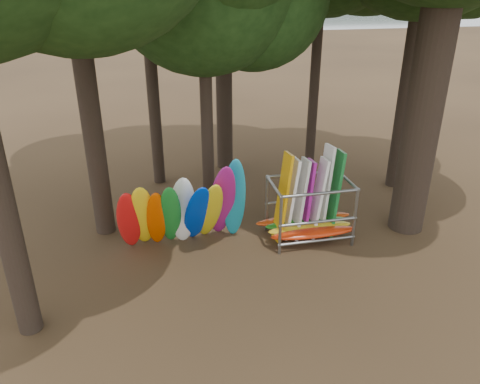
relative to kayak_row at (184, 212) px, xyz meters
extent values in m
plane|color=#47331E|center=(2.60, -0.78, -1.26)|extent=(120.00, 120.00, 0.00)
plane|color=gray|center=(2.60, 59.22, -1.26)|extent=(160.00, 160.00, 0.00)
cube|color=black|center=(2.60, 109.22, 0.74)|extent=(160.00, 4.00, 4.00)
cylinder|color=black|center=(-2.43, 1.70, 4.49)|extent=(0.61, 0.61, 11.50)
cylinder|color=black|center=(-0.47, 5.40, 4.77)|extent=(0.45, 0.45, 12.07)
cylinder|color=black|center=(2.43, 6.48, 4.62)|extent=(0.67, 0.67, 11.76)
cylinder|color=black|center=(5.82, 5.18, 4.50)|extent=(0.39, 0.39, 11.53)
cylinder|color=black|center=(1.07, 2.21, 3.23)|extent=(0.40, 0.40, 8.98)
cylinder|color=black|center=(8.56, 3.07, 4.51)|extent=(0.53, 0.53, 11.55)
cylinder|color=black|center=(7.24, -0.18, 5.10)|extent=(1.09, 1.09, 12.72)
ellipsoid|color=red|center=(-1.59, 0.02, -0.13)|extent=(0.72, 1.43, 2.42)
ellipsoid|color=yellow|center=(-1.20, 0.02, -0.03)|extent=(0.74, 1.66, 2.62)
ellipsoid|color=#E14700|center=(-0.81, -0.06, -0.12)|extent=(0.63, 1.58, 2.44)
ellipsoid|color=#187F29|center=(-0.42, -0.12, -0.01)|extent=(0.68, 1.81, 2.64)
ellipsoid|color=white|center=(-0.03, 0.07, -0.01)|extent=(0.80, 1.20, 2.62)
ellipsoid|color=#0031BD|center=(0.36, -0.12, -0.06)|extent=(0.94, 1.90, 2.56)
ellipsoid|color=gold|center=(0.75, -0.04, -0.05)|extent=(0.87, 1.93, 2.59)
ellipsoid|color=#971774|center=(1.14, 0.05, 0.18)|extent=(0.77, 1.81, 3.02)
ellipsoid|color=teal|center=(1.53, 0.14, 0.19)|extent=(0.78, 1.15, 2.99)
ellipsoid|color=red|center=(3.85, -0.61, -0.84)|extent=(2.75, 0.55, 0.24)
ellipsoid|color=gold|center=(3.85, -0.28, -0.84)|extent=(2.71, 0.55, 0.24)
ellipsoid|color=#1D6817|center=(3.85, 0.05, -0.84)|extent=(2.73, 0.55, 0.24)
ellipsoid|color=#B3370D|center=(3.85, 0.32, -0.84)|extent=(3.19, 0.55, 0.24)
cube|color=orange|center=(3.01, 0.00, 0.14)|extent=(0.52, 0.83, 2.83)
cube|color=white|center=(3.29, 0.11, 0.02)|extent=(0.48, 0.78, 2.59)
cube|color=silver|center=(3.57, 0.01, 0.03)|extent=(0.47, 0.79, 2.60)
cube|color=#9F1A8E|center=(3.85, 0.15, -0.03)|extent=(0.35, 0.77, 2.49)
cube|color=white|center=(4.14, -0.03, 0.02)|extent=(0.49, 0.77, 2.58)
cube|color=silver|center=(4.42, 0.18, 0.18)|extent=(0.43, 0.83, 2.91)
cube|color=#176A2C|center=(4.70, -0.02, 0.11)|extent=(0.41, 0.78, 2.78)
camera|label=1|loc=(-1.01, -12.28, 6.29)|focal=35.00mm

